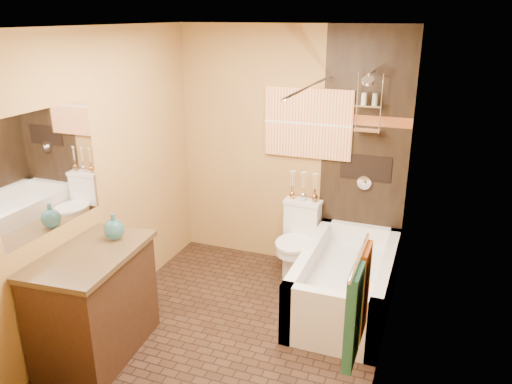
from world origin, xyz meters
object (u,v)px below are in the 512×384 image
at_px(bathtub, 345,286).
at_px(toilet, 297,240).
at_px(sunset_painting, 308,123).
at_px(vanity, 95,303).

distance_m(bathtub, toilet, 0.78).
bearing_deg(sunset_painting, bathtub, -50.39).
height_order(bathtub, vanity, vanity).
distance_m(bathtub, vanity, 2.20).
bearing_deg(bathtub, toilet, 141.97).
relative_size(bathtub, toilet, 1.98).
height_order(toilet, vanity, vanity).
relative_size(sunset_painting, bathtub, 0.60).
bearing_deg(sunset_painting, vanity, -118.54).
relative_size(sunset_painting, toilet, 1.19).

